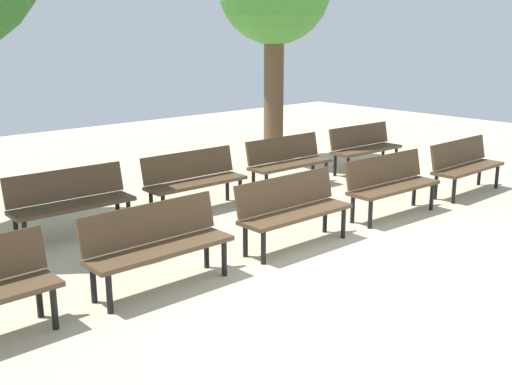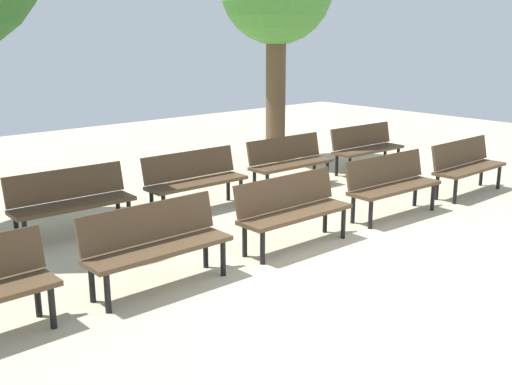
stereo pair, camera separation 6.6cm
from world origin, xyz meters
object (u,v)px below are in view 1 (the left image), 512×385
(bench_r0_c4, at_px, (465,163))
(bench_r1_c4, at_px, (364,145))
(bench_r1_c3, at_px, (288,159))
(bench_r0_c2, at_px, (292,207))
(bench_r1_c1, at_px, (70,199))
(bench_r1_c2, at_px, (194,177))
(bench_r0_c1, at_px, (157,241))
(bench_r0_c3, at_px, (390,182))

(bench_r0_c4, bearing_deg, bench_r1_c4, 87.71)
(bench_r0_c4, xyz_separation_m, bench_r1_c3, (-1.95, 2.17, 0.00))
(bench_r0_c2, relative_size, bench_r1_c1, 0.99)
(bench_r0_c2, height_order, bench_r1_c1, same)
(bench_r1_c2, height_order, bench_r1_c3, same)
(bench_r1_c1, bearing_deg, bench_r0_c1, -89.81)
(bench_r0_c4, bearing_deg, bench_r1_c2, 150.26)
(bench_r1_c2, distance_m, bench_r1_c4, 3.98)
(bench_r1_c2, bearing_deg, bench_r1_c1, 178.40)
(bench_r0_c4, bearing_deg, bench_r0_c1, 178.27)
(bench_r1_c3, xyz_separation_m, bench_r1_c4, (2.01, -0.03, 0.00))
(bench_r0_c2, xyz_separation_m, bench_r1_c4, (4.02, 2.06, 0.00))
(bench_r0_c2, xyz_separation_m, bench_r1_c3, (2.01, 2.09, 0.00))
(bench_r1_c2, xyz_separation_m, bench_r1_c4, (3.98, -0.05, 0.00))
(bench_r1_c1, relative_size, bench_r1_c3, 1.00)
(bench_r1_c2, bearing_deg, bench_r0_c1, -133.05)
(bench_r0_c2, xyz_separation_m, bench_r0_c4, (3.96, -0.08, 0.00))
(bench_r0_c4, bearing_deg, bench_r0_c3, 177.94)
(bench_r1_c1, bearing_deg, bench_r1_c2, -0.28)
(bench_r0_c1, relative_size, bench_r0_c2, 1.00)
(bench_r0_c2, bearing_deg, bench_r0_c4, -0.55)
(bench_r0_c1, bearing_deg, bench_r0_c3, -0.64)
(bench_r0_c4, relative_size, bench_r1_c1, 0.99)
(bench_r0_c3, bearing_deg, bench_r0_c2, -178.07)
(bench_r0_c1, height_order, bench_r0_c4, same)
(bench_r0_c2, relative_size, bench_r1_c3, 1.00)
(bench_r0_c2, bearing_deg, bench_r1_c1, 131.08)
(bench_r1_c4, bearing_deg, bench_r0_c3, -132.31)
(bench_r0_c2, bearing_deg, bench_r1_c3, 46.74)
(bench_r0_c2, distance_m, bench_r0_c3, 1.99)
(bench_r0_c1, distance_m, bench_r0_c2, 1.96)
(bench_r0_c1, bearing_deg, bench_r1_c2, 46.29)
(bench_r0_c4, distance_m, bench_r1_c2, 4.48)
(bench_r1_c2, relative_size, bench_r1_c3, 1.00)
(bench_r1_c1, height_order, bench_r1_c2, same)
(bench_r0_c1, height_order, bench_r1_c2, same)
(bench_r0_c3, xyz_separation_m, bench_r1_c4, (2.03, 2.09, 0.00))
(bench_r0_c3, bearing_deg, bench_r1_c4, 48.43)
(bench_r0_c1, bearing_deg, bench_r0_c4, -0.80)
(bench_r0_c3, relative_size, bench_r0_c4, 1.01)
(bench_r0_c2, relative_size, bench_r1_c4, 0.99)
(bench_r0_c2, height_order, bench_r0_c4, same)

